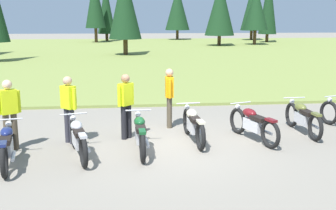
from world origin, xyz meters
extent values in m
plane|color=gray|center=(0.00, 0.00, 0.00)|extent=(140.00, 140.00, 0.00)
cube|color=olive|center=(0.00, 26.49, 0.05)|extent=(80.00, 44.00, 0.10)
cylinder|color=#47331E|center=(15.45, 44.04, 0.67)|extent=(0.36, 0.36, 1.34)
cone|color=#143319|center=(15.45, 44.04, 4.44)|extent=(2.95, 2.95, 6.20)
cylinder|color=#47331E|center=(8.79, 33.64, 0.58)|extent=(0.36, 0.36, 1.16)
cone|color=#143319|center=(8.79, 33.64, 4.07)|extent=(3.10, 3.10, 5.80)
cylinder|color=#47331E|center=(-3.41, 43.14, 0.51)|extent=(0.36, 0.36, 1.02)
cone|color=#143319|center=(-3.41, 43.14, 4.20)|extent=(2.19, 2.19, 6.35)
cylinder|color=#47331E|center=(5.82, 45.78, 0.68)|extent=(0.36, 0.36, 1.37)
cone|color=#143319|center=(5.82, 45.78, 4.27)|extent=(3.25, 3.25, 5.81)
cylinder|color=#47331E|center=(12.97, 34.72, 0.84)|extent=(0.36, 0.36, 1.68)
cone|color=#143319|center=(12.97, 34.72, 3.98)|extent=(2.75, 2.75, 4.59)
cylinder|color=#47331E|center=(-4.56, 40.51, 0.89)|extent=(0.36, 0.36, 1.79)
cone|color=#143319|center=(-4.56, 40.51, 4.86)|extent=(2.39, 2.39, 6.14)
cylinder|color=#47331E|center=(15.87, 39.06, 0.54)|extent=(0.36, 0.36, 1.07)
cone|color=#143319|center=(15.87, 39.06, 4.64)|extent=(2.15, 2.15, 7.15)
cylinder|color=#47331E|center=(-1.07, 23.72, 0.68)|extent=(0.36, 0.36, 1.36)
cone|color=#143319|center=(-1.07, 23.72, 4.10)|extent=(2.59, 2.59, 5.49)
torus|color=black|center=(-3.67, -0.27, 0.35)|extent=(0.23, 0.71, 0.70)
torus|color=black|center=(-3.42, -1.64, 0.35)|extent=(0.23, 0.71, 0.70)
cube|color=silver|center=(-3.54, -0.95, 0.40)|extent=(0.31, 0.67, 0.28)
ellipsoid|color=navy|center=(-3.58, -0.78, 0.68)|extent=(0.34, 0.52, 0.22)
cube|color=black|center=(-3.50, -1.17, 0.62)|extent=(0.30, 0.51, 0.10)
cube|color=navy|center=(-3.42, -1.64, 0.69)|extent=(0.20, 0.34, 0.06)
cylinder|color=silver|center=(-3.65, -0.36, 0.86)|extent=(0.62, 0.14, 0.03)
sphere|color=silver|center=(-3.67, -0.25, 0.73)|extent=(0.14, 0.14, 0.14)
cylinder|color=silver|center=(-3.35, -1.22, 0.30)|extent=(0.17, 0.55, 0.07)
torus|color=black|center=(-2.30, 0.13, 0.35)|extent=(0.28, 0.70, 0.70)
torus|color=black|center=(-1.94, -1.23, 0.35)|extent=(0.28, 0.70, 0.70)
cube|color=silver|center=(-2.12, -0.55, 0.40)|extent=(0.36, 0.67, 0.28)
ellipsoid|color=#B7B7BC|center=(-2.17, -0.38, 0.68)|extent=(0.37, 0.53, 0.22)
cube|color=black|center=(-2.07, -0.76, 0.62)|extent=(0.34, 0.52, 0.10)
cube|color=#B7B7BC|center=(-1.94, -1.23, 0.69)|extent=(0.22, 0.35, 0.06)
cylinder|color=silver|center=(-2.27, 0.03, 0.86)|extent=(0.61, 0.19, 0.03)
sphere|color=silver|center=(-2.31, 0.14, 0.73)|extent=(0.14, 0.14, 0.14)
cylinder|color=silver|center=(-1.91, -0.81, 0.30)|extent=(0.21, 0.55, 0.07)
torus|color=black|center=(-0.76, 0.36, 0.35)|extent=(0.12, 0.70, 0.70)
torus|color=black|center=(-0.72, -1.04, 0.35)|extent=(0.12, 0.70, 0.70)
cube|color=silver|center=(-0.74, -0.34, 0.40)|extent=(0.22, 0.65, 0.28)
ellipsoid|color=#144C23|center=(-0.75, -0.16, 0.68)|extent=(0.28, 0.49, 0.22)
cube|color=black|center=(-0.73, -0.56, 0.62)|extent=(0.24, 0.49, 0.10)
cube|color=#144C23|center=(-0.72, -1.04, 0.69)|extent=(0.15, 0.32, 0.06)
cylinder|color=silver|center=(-0.76, 0.26, 0.86)|extent=(0.62, 0.05, 0.03)
sphere|color=silver|center=(-0.76, 0.38, 0.73)|extent=(0.14, 0.14, 0.14)
cylinder|color=silver|center=(-0.59, -0.63, 0.30)|extent=(0.09, 0.55, 0.07)
torus|color=black|center=(0.56, 1.05, 0.35)|extent=(0.15, 0.71, 0.70)
torus|color=black|center=(0.67, -0.35, 0.35)|extent=(0.15, 0.71, 0.70)
cube|color=silver|center=(0.61, 0.35, 0.40)|extent=(0.25, 0.65, 0.28)
ellipsoid|color=beige|center=(0.60, 0.53, 0.68)|extent=(0.30, 0.50, 0.22)
cube|color=black|center=(0.63, 0.13, 0.62)|extent=(0.26, 0.50, 0.10)
cube|color=beige|center=(0.67, -0.35, 0.69)|extent=(0.16, 0.33, 0.06)
cylinder|color=silver|center=(0.57, 0.95, 0.86)|extent=(0.62, 0.08, 0.03)
sphere|color=silver|center=(0.56, 1.07, 0.73)|extent=(0.14, 0.14, 0.14)
cylinder|color=silver|center=(0.77, 0.06, 0.30)|extent=(0.11, 0.55, 0.07)
torus|color=black|center=(1.91, 0.96, 0.35)|extent=(0.31, 0.70, 0.70)
torus|color=black|center=(2.34, -0.37, 0.35)|extent=(0.31, 0.70, 0.70)
cube|color=silver|center=(2.13, 0.29, 0.40)|extent=(0.39, 0.67, 0.28)
ellipsoid|color=maroon|center=(2.07, 0.46, 0.68)|extent=(0.39, 0.54, 0.22)
cube|color=black|center=(2.20, 0.08, 0.62)|extent=(0.36, 0.52, 0.10)
cube|color=maroon|center=(2.34, -0.37, 0.69)|extent=(0.23, 0.35, 0.06)
cylinder|color=silver|center=(1.95, 0.86, 0.86)|extent=(0.60, 0.22, 0.03)
sphere|color=silver|center=(1.91, 0.98, 0.73)|extent=(0.14, 0.14, 0.14)
cylinder|color=silver|center=(2.35, 0.05, 0.30)|extent=(0.24, 0.55, 0.07)
torus|color=black|center=(3.63, 1.49, 0.35)|extent=(0.13, 0.70, 0.70)
torus|color=black|center=(3.68, 0.09, 0.35)|extent=(0.13, 0.70, 0.70)
cube|color=silver|center=(3.65, 0.79, 0.40)|extent=(0.22, 0.65, 0.28)
ellipsoid|color=brown|center=(3.65, 0.97, 0.68)|extent=(0.28, 0.49, 0.22)
cube|color=black|center=(3.66, 0.57, 0.62)|extent=(0.24, 0.49, 0.10)
cube|color=brown|center=(3.68, 0.09, 0.69)|extent=(0.15, 0.33, 0.06)
cylinder|color=silver|center=(3.63, 1.39, 0.86)|extent=(0.62, 0.06, 0.03)
sphere|color=silver|center=(3.63, 1.51, 0.73)|extent=(0.14, 0.14, 0.14)
cylinder|color=silver|center=(3.80, 0.50, 0.30)|extent=(0.09, 0.55, 0.07)
torus|color=black|center=(4.81, 1.61, 0.35)|extent=(0.31, 0.70, 0.70)
cylinder|color=silver|center=(4.84, 1.52, 0.86)|extent=(0.60, 0.22, 0.03)
sphere|color=silver|center=(4.80, 1.63, 0.73)|extent=(0.14, 0.14, 0.14)
cylinder|color=#4C4233|center=(0.16, 1.89, 0.44)|extent=(0.14, 0.14, 0.88)
cylinder|color=#4C4233|center=(0.16, 1.71, 0.44)|extent=(0.14, 0.14, 0.88)
cube|color=orange|center=(0.16, 1.80, 1.16)|extent=(0.23, 0.37, 0.56)
sphere|color=tan|center=(0.16, 1.80, 1.56)|extent=(0.22, 0.22, 0.22)
cylinder|color=orange|center=(0.17, 2.03, 1.14)|extent=(0.09, 0.09, 0.52)
cylinder|color=orange|center=(0.15, 1.57, 1.14)|extent=(0.09, 0.09, 0.52)
cylinder|color=#2D2D38|center=(-2.39, 0.49, 0.44)|extent=(0.14, 0.14, 0.88)
cylinder|color=#2D2D38|center=(-2.51, 0.62, 0.44)|extent=(0.14, 0.14, 0.88)
cube|color=#D8EA19|center=(-2.45, 0.55, 1.16)|extent=(0.41, 0.41, 0.56)
sphere|color=tan|center=(-2.45, 0.55, 1.56)|extent=(0.22, 0.22, 0.22)
cylinder|color=#D8EA19|center=(-2.29, 0.39, 1.14)|extent=(0.09, 0.09, 0.52)
cylinder|color=#D8EA19|center=(-2.61, 0.71, 1.14)|extent=(0.09, 0.09, 0.52)
cylinder|color=#4C4233|center=(-3.82, 0.07, 0.44)|extent=(0.14, 0.14, 0.88)
cylinder|color=#4C4233|center=(-3.67, 0.17, 0.44)|extent=(0.14, 0.14, 0.88)
cube|color=#D8EA19|center=(-3.74, 0.12, 1.16)|extent=(0.42, 0.37, 0.56)
sphere|color=beige|center=(-3.74, 0.12, 1.56)|extent=(0.22, 0.22, 0.22)
cylinder|color=#D8EA19|center=(-3.55, 0.24, 1.14)|extent=(0.09, 0.09, 0.52)
cylinder|color=black|center=(-1.12, 0.73, 0.44)|extent=(0.14, 0.14, 0.88)
cylinder|color=black|center=(-0.99, 0.86, 0.44)|extent=(0.14, 0.14, 0.88)
cube|color=#D8EA19|center=(-1.05, 0.80, 1.16)|extent=(0.41, 0.41, 0.56)
sphere|color=#9E7051|center=(-1.05, 0.80, 1.56)|extent=(0.22, 0.22, 0.22)
cylinder|color=#D8EA19|center=(-1.22, 0.63, 1.14)|extent=(0.09, 0.09, 0.52)
cylinder|color=#D8EA19|center=(-0.89, 0.96, 1.14)|extent=(0.09, 0.09, 0.52)
camera|label=1|loc=(-1.02, -9.44, 3.07)|focal=43.88mm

